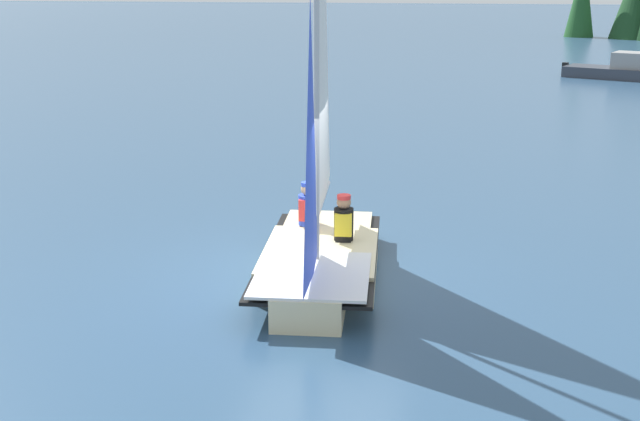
% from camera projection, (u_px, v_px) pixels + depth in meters
% --- Properties ---
extents(ground_plane, '(260.00, 260.00, 0.00)m').
position_uv_depth(ground_plane, '(320.00, 278.00, 12.02)').
color(ground_plane, '#2D4C6B').
extents(sailboat_main, '(2.08, 4.22, 6.10)m').
position_uv_depth(sailboat_main, '(320.00, 226.00, 11.82)').
color(sailboat_main, beige).
rests_on(sailboat_main, ground_plane).
extents(sailor_helm, '(0.33, 0.36, 1.16)m').
position_uv_depth(sailor_helm, '(344.00, 229.00, 12.27)').
color(sailor_helm, black).
rests_on(sailor_helm, ground_plane).
extents(sailor_crew, '(0.33, 0.36, 1.16)m').
position_uv_depth(sailor_crew, '(308.00, 214.00, 13.02)').
color(sailor_crew, black).
rests_on(sailor_crew, ground_plane).
extents(motorboat_distant, '(5.35, 3.55, 1.18)m').
position_uv_depth(motorboat_distant, '(628.00, 70.00, 35.15)').
color(motorboat_distant, '#333842').
rests_on(motorboat_distant, ground_plane).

